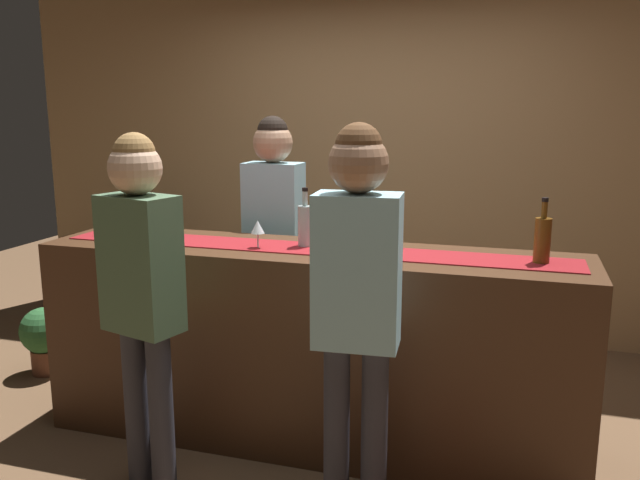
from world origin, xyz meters
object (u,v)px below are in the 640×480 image
potted_plant_tall (101,278)px  wine_bottle_clear (305,225)px  wine_bottle_amber (542,239)px  bartender (274,224)px  customer_browsing (141,278)px  wine_glass_mid_counter (172,224)px  potted_plant_small (44,336)px  customer_sipping (357,285)px  wine_bottle_green (363,232)px  wine_glass_far_end (258,228)px  wine_glass_near_customer (107,217)px

potted_plant_tall → wine_bottle_clear: bearing=-25.8°
wine_bottle_amber → bartender: (-1.51, 0.56, -0.11)m
wine_bottle_amber → customer_browsing: customer_browsing is taller
wine_bottle_clear → wine_glass_mid_counter: bearing=-168.2°
potted_plant_small → customer_sipping: bearing=-21.5°
wine_bottle_green → bartender: 0.95m
potted_plant_small → wine_bottle_green: bearing=-9.6°
bartender → customer_sipping: 1.42m
wine_bottle_amber → wine_glass_far_end: bearing=-176.6°
wine_bottle_clear → potted_plant_tall: wine_bottle_clear is taller
bartender → customer_browsing: bearing=83.8°
bartender → potted_plant_tall: bartender is taller
customer_sipping → potted_plant_tall: (-2.34, 1.57, -0.55)m
customer_browsing → potted_plant_tall: bearing=146.4°
potted_plant_small → bartender: bearing=9.6°
wine_bottle_clear → potted_plant_small: wine_bottle_clear is taller
bartender → potted_plant_small: size_ratio=3.77×
wine_glass_far_end → wine_bottle_amber: bearing=3.4°
wine_glass_mid_counter → wine_glass_far_end: (0.47, 0.03, 0.00)m
wine_bottle_amber → potted_plant_tall: 3.27m
wine_bottle_green → wine_bottle_amber: bearing=5.1°
customer_browsing → wine_glass_far_end: bearing=76.3°
customer_sipping → potted_plant_tall: 2.87m
wine_glass_near_customer → wine_glass_far_end: size_ratio=1.00×
wine_glass_near_customer → wine_bottle_clear: bearing=2.9°
wine_glass_far_end → bartender: bearing=104.0°
wine_bottle_amber → potted_plant_tall: (-3.05, 0.95, -0.67)m
wine_glass_near_customer → potted_plant_tall: (-0.79, 0.98, -0.66)m
potted_plant_tall → potted_plant_small: 0.69m
wine_bottle_green → bartender: size_ratio=0.18×
wine_bottle_amber → potted_plant_tall: wine_bottle_amber is taller
wine_glass_far_end → customer_sipping: size_ratio=0.09×
customer_browsing → potted_plant_small: (-1.37, 0.95, -0.74)m
wine_glass_near_customer → customer_sipping: bearing=-20.6°
wine_glass_mid_counter → customer_sipping: customer_sipping is taller
wine_bottle_amber → customer_sipping: (-0.71, -0.61, -0.11)m
wine_bottle_clear → potted_plant_small: (-1.90, 0.27, -0.89)m
wine_bottle_green → wine_glass_far_end: size_ratio=2.10×
customer_sipping → customer_browsing: (-0.96, -0.04, -0.04)m
wine_bottle_clear → bartender: 0.66m
wine_glass_near_customer → potted_plant_small: size_ratio=0.32×
wine_bottle_amber → wine_glass_far_end: size_ratio=2.10×
wine_bottle_clear → potted_plant_small: 2.12m
wine_bottle_amber → wine_glass_mid_counter: bearing=-176.5°
wine_glass_near_customer → wine_glass_mid_counter: same height
potted_plant_small → wine_glass_near_customer: bearing=-23.1°
wine_glass_mid_counter → potted_plant_small: bearing=161.2°
potted_plant_tall → wine_glass_mid_counter: bearing=-40.9°
wine_glass_mid_counter → potted_plant_small: size_ratio=0.32×
customer_sipping → potted_plant_tall: size_ratio=2.02×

